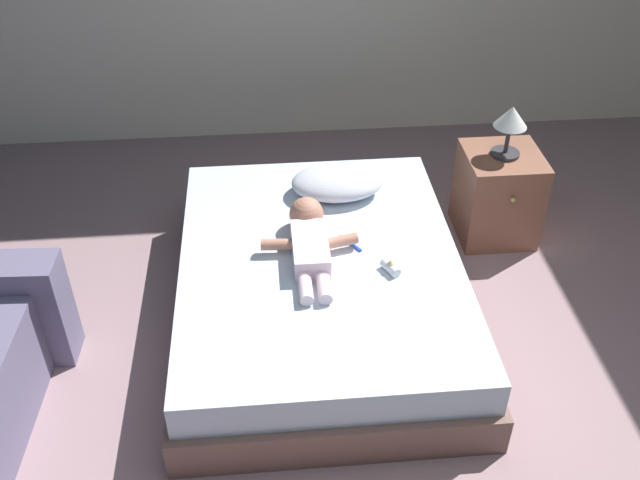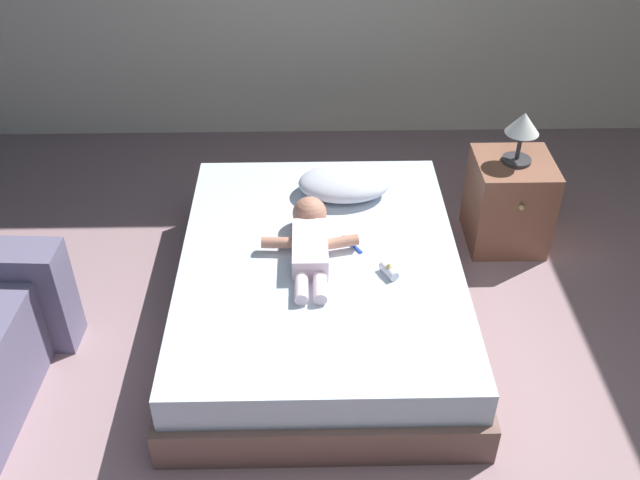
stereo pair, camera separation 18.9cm
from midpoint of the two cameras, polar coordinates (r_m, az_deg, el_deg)
ground_plane at (r=3.12m, az=7.80°, el=-18.00°), size 8.00×8.00×0.00m
bed at (r=3.60m, az=1.51°, el=-3.76°), size 1.42×1.87×0.38m
pillow at (r=3.89m, az=3.35°, el=4.55°), size 0.50×0.35×0.14m
baby at (r=3.48m, az=0.75°, el=0.09°), size 0.48×0.68×0.17m
toothbrush at (r=3.55m, az=4.00°, el=-0.28°), size 0.10×0.15×0.02m
nightstand at (r=4.23m, az=16.08°, el=2.92°), size 0.43×0.46×0.53m
lamp at (r=3.99m, az=17.22°, el=8.54°), size 0.18×0.18×0.30m
baby_bottle at (r=3.37m, az=7.13°, el=-2.45°), size 0.09×0.12×0.07m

